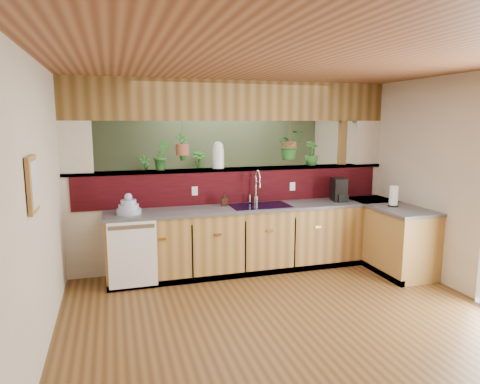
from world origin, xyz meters
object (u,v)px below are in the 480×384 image
object	(u,v)px
paper_towel	(394,196)
shelving_console	(170,207)
glass_jar	(218,155)
soap_dispenser	(224,200)
coffee_maker	(339,190)
faucet	(257,186)
dish_stack	(129,208)

from	to	relation	value
paper_towel	shelving_console	size ratio (longest dim) A/B	0.20
glass_jar	soap_dispenser	bearing A→B (deg)	-84.86
paper_towel	coffee_maker	bearing A→B (deg)	131.92
coffee_maker	glass_jar	size ratio (longest dim) A/B	0.89
faucet	paper_towel	distance (m)	1.87
dish_stack	paper_towel	xyz separation A→B (m)	(3.46, -0.52, 0.05)
faucet	soap_dispenser	bearing A→B (deg)	-176.86
coffee_maker	glass_jar	distance (m)	1.82
coffee_maker	paper_towel	size ratio (longest dim) A/B	1.12
coffee_maker	shelving_console	bearing A→B (deg)	146.71
dish_stack	shelving_console	world-z (taller)	dish_stack
faucet	dish_stack	distance (m)	1.77
glass_jar	paper_towel	bearing A→B (deg)	-23.03
soap_dispenser	coffee_maker	bearing A→B (deg)	-4.36
soap_dispenser	faucet	bearing A→B (deg)	3.14
dish_stack	coffee_maker	xyz separation A→B (m)	(2.96, 0.04, 0.07)
faucet	shelving_console	world-z (taller)	faucet
glass_jar	shelving_console	distance (m)	2.23
faucet	soap_dispenser	world-z (taller)	faucet
soap_dispenser	shelving_console	world-z (taller)	soap_dispenser
paper_towel	glass_jar	size ratio (longest dim) A/B	0.80
paper_towel	dish_stack	bearing A→B (deg)	171.44
paper_towel	shelving_console	xyz separation A→B (m)	(-2.66, 2.84, -0.54)
dish_stack	faucet	bearing A→B (deg)	6.50
soap_dispenser	coffee_maker	world-z (taller)	coffee_maker
faucet	dish_stack	size ratio (longest dim) A/B	1.57
dish_stack	shelving_console	xyz separation A→B (m)	(0.81, 2.32, -0.48)
soap_dispenser	paper_towel	distance (m)	2.30
paper_towel	glass_jar	bearing A→B (deg)	156.97
faucet	coffee_maker	size ratio (longest dim) A/B	1.43
faucet	soap_dispenser	distance (m)	0.51
dish_stack	paper_towel	bearing A→B (deg)	-8.56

